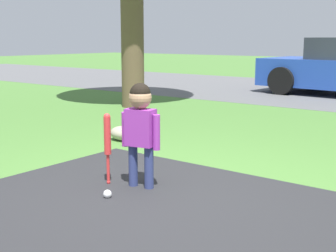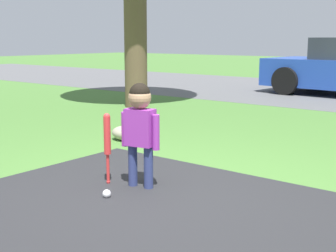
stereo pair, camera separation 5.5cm
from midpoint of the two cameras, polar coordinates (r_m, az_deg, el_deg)
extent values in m
plane|color=#477533|center=(4.03, 0.42, -8.75)|extent=(60.00, 60.00, 0.00)
cylinder|color=navy|center=(4.30, -4.64, -4.81)|extent=(0.08, 0.08, 0.39)
cylinder|color=navy|center=(4.22, -2.72, -5.10)|extent=(0.08, 0.08, 0.39)
cube|color=purple|center=(4.18, -3.75, -0.18)|extent=(0.28, 0.19, 0.33)
cylinder|color=purple|center=(4.27, -5.60, -0.39)|extent=(0.06, 0.06, 0.31)
cylinder|color=purple|center=(4.10, -1.81, -0.79)|extent=(0.06, 0.06, 0.31)
sphere|color=tan|center=(4.13, -3.79, 3.48)|extent=(0.20, 0.20, 0.20)
sphere|color=black|center=(4.13, -3.80, 3.97)|extent=(0.19, 0.19, 0.19)
sphere|color=red|center=(4.43, -7.62, -6.78)|extent=(0.04, 0.04, 0.04)
cylinder|color=red|center=(4.39, -7.66, -5.22)|extent=(0.03, 0.03, 0.29)
cylinder|color=red|center=(4.32, -7.77, -1.15)|extent=(0.06, 0.06, 0.35)
sphere|color=red|center=(4.29, -7.82, 1.14)|extent=(0.06, 0.06, 0.06)
sphere|color=white|center=(4.05, -7.78, -8.21)|extent=(0.07, 0.07, 0.07)
cylinder|color=black|center=(11.59, 13.52, 5.37)|extent=(0.68, 0.23, 0.67)
cylinder|color=black|center=(13.23, 17.40, 5.80)|extent=(0.68, 0.23, 0.67)
cylinder|color=brown|center=(9.27, -4.58, 14.00)|extent=(0.44, 0.44, 3.77)
ellipsoid|color=#9E937F|center=(6.23, -5.66, -0.90)|extent=(0.42, 0.29, 0.19)
camera|label=1|loc=(0.03, -90.35, -0.07)|focal=50.00mm
camera|label=2|loc=(0.03, 89.65, 0.07)|focal=50.00mm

